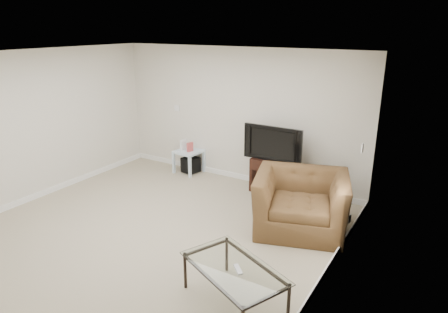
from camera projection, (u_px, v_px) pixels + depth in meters
The scene contains 18 objects.
floor at pixel (152, 232), 5.81m from camera, with size 5.00×5.00×0.00m, color tan.
ceiling at pixel (141, 55), 5.02m from camera, with size 5.00×5.00×0.00m, color white.
wall_back at pixel (237, 116), 7.44m from camera, with size 5.00×0.02×2.50m, color silver.
wall_left at pixel (33, 127), 6.64m from camera, with size 0.02×5.00×2.50m, color silver.
wall_right at pixel (328, 187), 4.19m from camera, with size 0.02×5.00×2.50m, color silver.
plate_back at pixel (177, 108), 8.12m from camera, with size 0.12×0.02×0.12m, color white.
plate_right_switch at pixel (362, 148), 5.49m from camera, with size 0.02×0.09×0.13m, color white.
plate_right_outlet at pixel (350, 219), 5.55m from camera, with size 0.02×0.08×0.12m, color white.
tv_stand at pixel (274, 175), 7.12m from camera, with size 0.74×0.52×0.62m, color black, non-canonical shape.
dvd_player at pixel (274, 165), 7.02m from camera, with size 0.42×0.30×0.06m, color black.
television at pixel (275, 142), 6.90m from camera, with size 0.99×0.20×0.62m, color black.
side_table at pixel (189, 162), 8.07m from camera, with size 0.48×0.48×0.46m, color silver, non-canonical shape.
subwoofer at pixel (191, 165), 8.09m from camera, with size 0.30×0.30×0.30m, color black.
game_console at pixel (183, 145), 8.02m from camera, with size 0.05×0.15×0.21m, color white.
game_case at pixel (190, 147), 7.92m from camera, with size 0.05×0.13×0.18m, color #CC4C4C.
recliner at pixel (301, 193), 5.72m from camera, with size 1.30×0.84×1.14m, color #513321.
coffee_table at pixel (234, 286), 4.24m from camera, with size 1.16×0.65×0.45m, color black, non-canonical shape.
remote at pixel (238, 269), 4.12m from camera, with size 0.18×0.05×0.02m, color #B2B2B7.
Camera 1 is at (3.57, -3.88, 2.87)m, focal length 32.00 mm.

